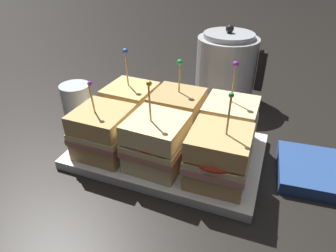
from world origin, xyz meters
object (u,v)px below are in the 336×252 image
sandwich_front_left (104,132)px  sandwich_back_left (131,106)px  sandwich_back_center (178,115)px  drinking_glass (77,103)px  serving_platter (168,151)px  napkin_stack (316,171)px  sandwich_front_right (218,157)px  sandwich_front_center (157,143)px  sandwich_back_right (229,124)px  kettle_steel (226,68)px

sandwich_front_left → sandwich_back_left: sandwich_back_left is taller
sandwich_back_center → drinking_glass: 0.26m
serving_platter → sandwich_front_left: bearing=-152.3°
drinking_glass → napkin_stack: 0.53m
sandwich_front_left → drinking_glass: sandwich_front_left is taller
sandwich_front_left → sandwich_front_right: sandwich_front_right is taller
serving_platter → sandwich_front_right: 0.14m
sandwich_back_left → drinking_glass: 0.15m
sandwich_front_left → sandwich_front_center: 0.11m
sandwich_front_right → napkin_stack: bearing=29.0°
sandwich_front_left → sandwich_front_center: bearing=0.5°
sandwich_front_center → sandwich_front_right: sandwich_front_center is taller
napkin_stack → sandwich_back_right: bearing=174.5°
napkin_stack → sandwich_front_right: bearing=-151.0°
kettle_steel → napkin_stack: size_ratio=1.37×
sandwich_back_left → drinking_glass: (-0.14, -0.00, -0.02)m
sandwich_back_right → sandwich_back_left: bearing=179.2°
sandwich_front_right → drinking_glass: size_ratio=1.84×
sandwich_back_center → sandwich_back_right: sandwich_back_right is taller
sandwich_front_left → sandwich_front_center: (0.11, 0.00, 0.00)m
sandwich_back_left → sandwich_back_center: bearing=-1.6°
sandwich_front_left → sandwich_back_center: size_ratio=0.93×
sandwich_front_center → napkin_stack: (0.28, 0.09, -0.05)m
sandwich_front_left → sandwich_back_right: sandwich_back_right is taller
serving_platter → sandwich_back_center: bearing=87.4°
drinking_glass → sandwich_front_left: bearing=-38.1°
sandwich_front_right → sandwich_back_right: size_ratio=0.96×
drinking_glass → sandwich_back_right: bearing=-0.3°
sandwich_front_center → sandwich_back_center: 0.11m
serving_platter → sandwich_front_center: 0.08m
sandwich_front_center → drinking_glass: (-0.25, 0.11, -0.02)m
sandwich_front_right → sandwich_back_left: (-0.22, 0.11, -0.00)m
sandwich_back_left → sandwich_back_right: bearing=-0.8°
kettle_steel → napkin_stack: bearing=-48.7°
drinking_glass → napkin_stack: (0.53, -0.02, -0.03)m
serving_platter → sandwich_back_left: bearing=152.8°
serving_platter → sandwich_front_left: 0.14m
serving_platter → drinking_glass: (-0.25, 0.05, 0.04)m
serving_platter → sandwich_back_right: 0.13m
sandwich_front_center → sandwich_back_right: (0.11, 0.11, 0.00)m
serving_platter → sandwich_front_left: (-0.11, -0.06, 0.06)m
sandwich_front_right → sandwich_back_left: 0.25m
sandwich_front_right → sandwich_back_left: size_ratio=0.97×
sandwich_back_right → napkin_stack: (0.17, -0.02, -0.05)m
sandwich_back_left → napkin_stack: (0.39, -0.02, -0.05)m
serving_platter → sandwich_front_center: sandwich_front_center is taller
serving_platter → drinking_glass: drinking_glass is taller
kettle_steel → drinking_glass: bearing=-141.2°
sandwich_front_left → napkin_stack: bearing=13.5°
sandwich_front_center → sandwich_back_center: size_ratio=1.04×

